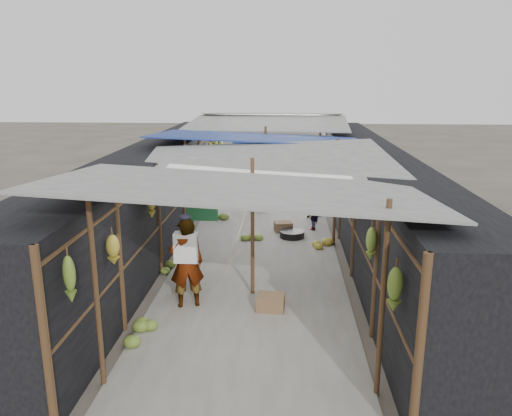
% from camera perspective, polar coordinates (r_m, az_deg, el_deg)
% --- Properties ---
extents(ground, '(80.00, 80.00, 0.00)m').
position_cam_1_polar(ground, '(6.99, -2.07, -19.96)').
color(ground, '#6B6356').
rests_on(ground, ground).
extents(aisle_slab, '(3.60, 16.00, 0.02)m').
position_cam_1_polar(aisle_slab, '(12.86, 0.61, -3.30)').
color(aisle_slab, '#9E998E').
rests_on(aisle_slab, ground).
extents(stall_left, '(1.40, 15.00, 2.30)m').
position_cam_1_polar(stall_left, '(12.97, -11.39, 1.78)').
color(stall_left, black).
rests_on(stall_left, ground).
extents(stall_right, '(1.40, 15.00, 2.30)m').
position_cam_1_polar(stall_right, '(12.73, 12.86, 1.46)').
color(stall_right, black).
rests_on(stall_right, ground).
extents(crate_near, '(0.51, 0.42, 0.29)m').
position_cam_1_polar(crate_near, '(8.92, 1.71, -10.78)').
color(crate_near, '#936C4A').
rests_on(crate_near, ground).
extents(crate_mid, '(0.52, 0.44, 0.28)m').
position_cam_1_polar(crate_mid, '(13.27, 3.13, -2.18)').
color(crate_mid, '#936C4A').
rests_on(crate_mid, ground).
extents(crate_back, '(0.50, 0.44, 0.28)m').
position_cam_1_polar(crate_back, '(15.61, 0.63, 0.42)').
color(crate_back, '#936C4A').
rests_on(crate_back, ground).
extents(black_basin, '(0.63, 0.63, 0.19)m').
position_cam_1_polar(black_basin, '(12.80, 4.13, -3.03)').
color(black_basin, black).
rests_on(black_basin, ground).
extents(vendor_elderly, '(0.69, 0.56, 1.65)m').
position_cam_1_polar(vendor_elderly, '(8.87, -7.94, -6.26)').
color(vendor_elderly, white).
rests_on(vendor_elderly, ground).
extents(shopper_blue, '(0.90, 0.72, 1.78)m').
position_cam_1_polar(shopper_blue, '(15.85, -0.79, 3.41)').
color(shopper_blue, '#2050A1').
rests_on(shopper_blue, ground).
extents(vendor_seated, '(0.51, 0.62, 0.83)m').
position_cam_1_polar(vendor_seated, '(13.37, 6.49, -0.90)').
color(vendor_seated, '#47423D').
rests_on(vendor_seated, ground).
extents(market_canopy, '(5.62, 15.20, 2.77)m').
position_cam_1_polar(market_canopy, '(12.67, 0.83, 7.53)').
color(market_canopy, brown).
rests_on(market_canopy, ground).
extents(hanging_bananas, '(3.96, 14.27, 0.84)m').
position_cam_1_polar(hanging_bananas, '(12.58, 0.79, 3.95)').
color(hanging_bananas, olive).
rests_on(hanging_bananas, ground).
extents(floor_bananas, '(3.99, 10.05, 0.34)m').
position_cam_1_polar(floor_bananas, '(12.74, -0.24, -2.81)').
color(floor_bananas, olive).
rests_on(floor_bananas, ground).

